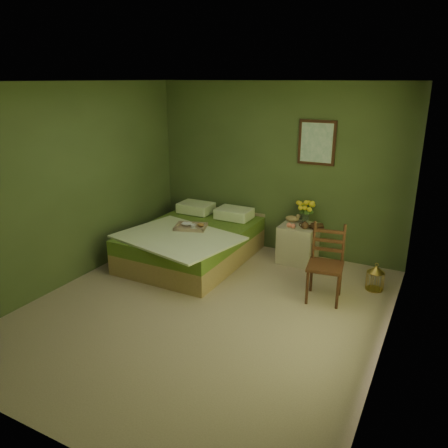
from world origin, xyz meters
The scene contains 14 objects.
floor centered at (0.00, 0.00, 0.00)m, with size 4.50×4.50×0.00m, color tan.
ceiling centered at (0.00, 0.00, 2.60)m, with size 4.50×4.50×0.00m, color silver.
wall_back centered at (0.00, 2.25, 1.30)m, with size 4.00×4.00×0.00m, color #506032.
wall_left centered at (-2.00, 0.00, 1.30)m, with size 4.50×4.50×0.00m, color #506032.
wall_right centered at (2.00, 0.00, 1.30)m, with size 4.50×4.50×0.00m, color #506032.
wall_art centered at (0.60, 2.22, 1.75)m, with size 0.54×0.04×0.64m.
bed centered at (-0.93, 1.29, 0.31)m, with size 1.80×2.28×1.41m.
nightstand centered at (0.51, 1.94, 0.36)m, with size 0.52×0.52×1.00m.
chair centered at (1.18, 0.99, 0.53)m, with size 0.48×0.48×0.95m.
birdcage centered at (1.70, 1.49, 0.16)m, with size 0.22×0.22×0.33m.
book_lower centered at (0.68, 1.94, 0.58)m, with size 0.18×0.24×0.02m, color #381E0F.
book_upper centered at (0.68, 1.94, 0.60)m, with size 0.15×0.21×0.02m, color #472819.
cereal_bowl centered at (-1.00, 1.21, 0.56)m, with size 0.15×0.15×0.04m, color white.
coffee_cup centered at (-0.82, 1.10, 0.58)m, with size 0.08×0.08×0.08m, color white.
Camera 1 is at (2.35, -3.99, 2.63)m, focal length 35.00 mm.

